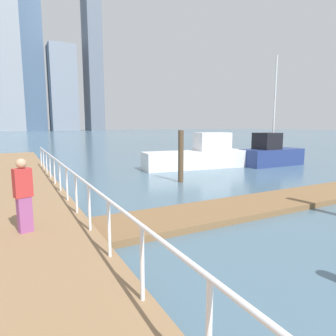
{
  "coord_description": "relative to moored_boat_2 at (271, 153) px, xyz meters",
  "views": [
    {
      "loc": [
        -4.57,
        1.96,
        2.75
      ],
      "look_at": [
        -0.06,
        10.44,
        1.34
      ],
      "focal_mm": 31.35,
      "sensor_mm": 36.0,
      "label": 1
    }
  ],
  "objects": [
    {
      "name": "pedestrian_0",
      "position": [
        -15.42,
        -7.32,
        0.43
      ],
      "size": [
        0.41,
        0.31,
        1.64
      ],
      "color": "#994C8C",
      "rests_on": "boardwalk"
    },
    {
      "name": "moored_boat_3",
      "position": [
        -5.04,
        1.25,
        -0.02
      ],
      "size": [
        6.98,
        2.31,
        2.27
      ],
      "color": "white",
      "rests_on": "ground_plane"
    },
    {
      "name": "skyline_tower_5",
      "position": [
        21.5,
        133.25,
        43.72
      ],
      "size": [
        7.43,
        11.51,
        89.07
      ],
      "primitive_type": "cube",
      "rotation": [
        0.0,
        0.0,
        0.05
      ],
      "color": "slate",
      "rests_on": "ground_plane"
    },
    {
      "name": "boardwalk_railing",
      "position": [
        -14.14,
        -8.64,
        0.41
      ],
      "size": [
        0.06,
        25.61,
        1.08
      ],
      "color": "white",
      "rests_on": "boardwalk"
    },
    {
      "name": "skyline_tower_4",
      "position": [
        7.28,
        134.87,
        18.87
      ],
      "size": [
        12.07,
        11.78,
        39.38
      ],
      "primitive_type": "cube",
      "rotation": [
        0.0,
        0.0,
        0.02
      ],
      "color": "gray",
      "rests_on": "ground_plane"
    },
    {
      "name": "moored_boat_2",
      "position": [
        0.0,
        0.0,
        0.0
      ],
      "size": [
        4.47,
        1.77,
        7.26
      ],
      "color": "navy",
      "rests_on": "ground_plane"
    },
    {
      "name": "skyline_tower_2",
      "position": [
        -16.5,
        134.05,
        37.43
      ],
      "size": [
        13.81,
        10.69,
        76.49
      ],
      "primitive_type": "cube",
      "rotation": [
        0.0,
        0.0,
        0.01
      ],
      "color": "#8C939E",
      "rests_on": "ground_plane"
    },
    {
      "name": "skyline_tower_3",
      "position": [
        -4.25,
        143.57,
        39.34
      ],
      "size": [
        10.69,
        13.37,
        80.32
      ],
      "primitive_type": "cube",
      "rotation": [
        0.0,
        0.0,
        -0.08
      ],
      "color": "slate",
      "rests_on": "ground_plane"
    },
    {
      "name": "ground_plane",
      "position": [
        -10.99,
        3.74,
        -0.82
      ],
      "size": [
        300.0,
        300.0,
        0.0
      ],
      "primitive_type": "plane",
      "color": "slate"
    },
    {
      "name": "floating_dock",
      "position": [
        -7.88,
        -7.25,
        -0.73
      ],
      "size": [
        13.21,
        2.0,
        0.18
      ],
      "primitive_type": "cube",
      "color": "olive",
      "rests_on": "ground_plane"
    },
    {
      "name": "dock_piling_2",
      "position": [
        -8.46,
        -2.24,
        0.43
      ],
      "size": [
        0.26,
        0.26,
        2.5
      ],
      "primitive_type": "cylinder",
      "color": "brown",
      "rests_on": "ground_plane"
    }
  ]
}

